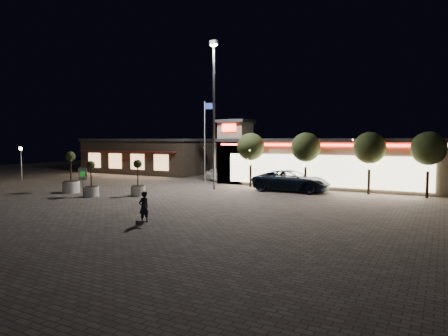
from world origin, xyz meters
The scene contains 18 objects.
ground centered at (0.00, 0.00, 0.00)m, with size 90.00×90.00×0.00m, color #685D54.
retail_building centered at (9.51, 15.82, 2.21)m, with size 20.40×8.40×6.10m.
restaurant_building centered at (-14.00, 19.97, 2.16)m, with size 16.40×11.00×4.30m.
floodlight_pole centered at (2.00, 8.00, 7.02)m, with size 0.60×0.40×12.38m.
flagpole centered at (-1.90, 13.00, 4.74)m, with size 0.95×0.10×8.00m.
lamp_post_west centered at (-18.00, 4.00, 2.46)m, with size 0.36×0.36×3.48m.
string_tree_a centered at (4.00, 11.00, 3.56)m, with size 2.42×2.42×4.79m.
string_tree_b centered at (9.00, 11.00, 3.56)m, with size 2.42×2.42×4.79m.
string_tree_c centered at (14.00, 11.00, 3.56)m, with size 2.42×2.42×4.79m.
string_tree_d centered at (18.00, 11.00, 3.56)m, with size 2.42×2.42×4.79m.
pickup_truck centered at (8.18, 9.88, 0.86)m, with size 2.85×6.19×1.72m, color black.
white_sedan centered at (-0.60, 13.66, 0.69)m, with size 1.63×4.06×1.38m, color white.
pedestrian centered at (5.77, -5.47, 0.80)m, with size 0.58×0.38×1.60m, color black.
dog centered at (6.33, -6.37, 0.25)m, with size 0.47×0.19×0.25m.
planter_left centered at (-6.86, 0.67, 1.01)m, with size 1.33×1.33×3.27m.
planter_mid centered at (-3.77, -0.11, 0.82)m, with size 1.07×1.07×2.64m.
planter_right centered at (-1.03, 1.88, 0.84)m, with size 1.10×1.10×2.71m.
valet_sign centered at (-4.26, -0.43, 1.49)m, with size 0.70×0.23×2.13m.
Camera 1 is at (18.98, -20.99, 4.21)m, focal length 32.00 mm.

